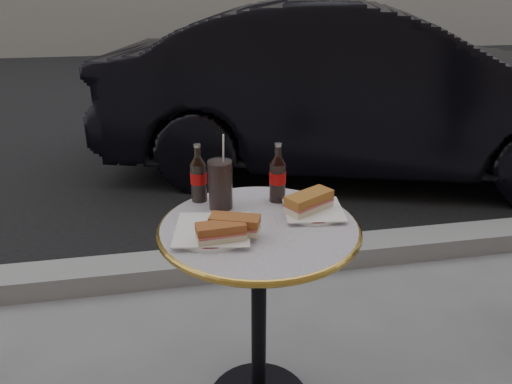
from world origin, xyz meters
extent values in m
cube|color=black|center=(0.00, 5.00, 0.00)|extent=(40.00, 8.00, 0.00)
cube|color=gray|center=(0.00, 0.90, 0.05)|extent=(40.00, 0.20, 0.12)
cylinder|color=white|center=(-0.14, -0.03, 0.74)|extent=(0.29, 0.29, 0.01)
cylinder|color=white|center=(0.19, 0.05, 0.74)|extent=(0.24, 0.24, 0.01)
cube|color=#9D5128|center=(-0.13, -0.10, 0.77)|extent=(0.14, 0.08, 0.05)
cube|color=#985226|center=(-0.08, -0.06, 0.77)|extent=(0.16, 0.11, 0.05)
cube|color=#A7672A|center=(0.17, 0.05, 0.77)|extent=(0.18, 0.14, 0.06)
cylinder|color=black|center=(-0.10, 0.14, 0.81)|extent=(0.08, 0.08, 0.16)
imported|color=black|center=(1.23, 2.21, 0.64)|extent=(2.43, 4.09, 1.27)
camera|label=1|loc=(-0.26, -1.33, 1.43)|focal=35.00mm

